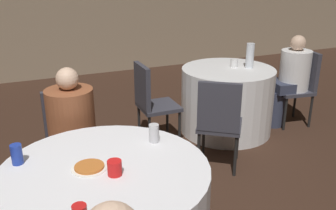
{
  "coord_description": "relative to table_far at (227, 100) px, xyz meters",
  "views": [
    {
      "loc": [
        -0.39,
        -1.79,
        1.85
      ],
      "look_at": [
        0.65,
        0.64,
        0.85
      ],
      "focal_mm": 40.0,
      "sensor_mm": 36.0,
      "label": 1
    }
  ],
  "objects": [
    {
      "name": "chair_far_west",
      "position": [
        -0.94,
        0.0,
        0.16
      ],
      "size": [
        0.41,
        0.4,
        0.9
      ],
      "rotation": [
        0.0,
        0.0,
        -1.57
      ],
      "color": "#383842",
      "rests_on": "ground_plane"
    },
    {
      "name": "cup_far",
      "position": [
        0.09,
        0.04,
        0.42
      ],
      "size": [
        0.08,
        0.08,
        0.09
      ],
      "color": "white",
      "rests_on": "table_far"
    },
    {
      "name": "soda_can_silver",
      "position": [
        -1.43,
        -1.4,
        0.44
      ],
      "size": [
        0.07,
        0.07,
        0.12
      ],
      "color": "silver",
      "rests_on": "table_near"
    },
    {
      "name": "chair_near_north",
      "position": [
        -1.86,
        -0.58,
        0.16
      ],
      "size": [
        0.42,
        0.42,
        0.9
      ],
      "rotation": [
        0.0,
        0.0,
        -3.1
      ],
      "color": "#383842",
      "rests_on": "ground_plane"
    },
    {
      "name": "person_floral_shirt",
      "position": [
        -1.85,
        -0.74,
        0.21
      ],
      "size": [
        0.37,
        0.53,
        1.12
      ],
      "rotation": [
        0.0,
        0.0,
        -3.1
      ],
      "color": "black",
      "rests_on": "ground_plane"
    },
    {
      "name": "pizza_plate_near",
      "position": [
        -1.89,
        -1.57,
        0.38
      ],
      "size": [
        0.21,
        0.21,
        0.02
      ],
      "color": "white",
      "rests_on": "table_near"
    },
    {
      "name": "soda_can_blue",
      "position": [
        -2.27,
        -1.35,
        0.44
      ],
      "size": [
        0.07,
        0.07,
        0.12
      ],
      "color": "#1E38A5",
      "rests_on": "table_near"
    },
    {
      "name": "bottle_far",
      "position": [
        0.24,
        -0.05,
        0.51
      ],
      "size": [
        0.09,
        0.09,
        0.28
      ],
      "color": "silver",
      "rests_on": "table_far"
    },
    {
      "name": "person_white_shirt",
      "position": [
        0.77,
        -0.12,
        0.18
      ],
      "size": [
        0.51,
        0.38,
        1.09
      ],
      "rotation": [
        0.0,
        0.0,
        1.42
      ],
      "color": "#33384C",
      "rests_on": "ground_plane"
    },
    {
      "name": "chair_far_southwest",
      "position": [
        -0.55,
        -0.76,
        0.16
      ],
      "size": [
        0.56,
        0.56,
        0.9
      ],
      "rotation": [
        0.0,
        0.0,
        -0.63
      ],
      "color": "#383842",
      "rests_on": "ground_plane"
    },
    {
      "name": "cup_near",
      "position": [
        -1.78,
        -1.7,
        0.42
      ],
      "size": [
        0.08,
        0.08,
        0.09
      ],
      "color": "red",
      "rests_on": "table_near"
    },
    {
      "name": "chair_far_east",
      "position": [
        0.93,
        -0.14,
        0.16
      ],
      "size": [
        0.46,
        0.46,
        0.9
      ],
      "rotation": [
        0.0,
        0.0,
        1.42
      ],
      "color": "#383842",
      "rests_on": "ground_plane"
    },
    {
      "name": "table_far",
      "position": [
        0.0,
        0.0,
        0.0
      ],
      "size": [
        1.05,
        1.05,
        0.75
      ],
      "color": "white",
      "rests_on": "ground_plane"
    }
  ]
}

